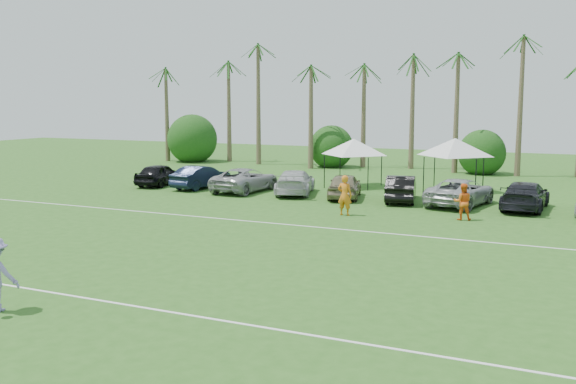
% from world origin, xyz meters
% --- Properties ---
extents(ground, '(120.00, 120.00, 0.00)m').
position_xyz_m(ground, '(0.00, 0.00, 0.00)').
color(ground, '#2A5B1B').
rests_on(ground, ground).
extents(field_lines, '(80.00, 12.10, 0.01)m').
position_xyz_m(field_lines, '(0.00, 8.00, 0.01)').
color(field_lines, white).
rests_on(field_lines, ground).
extents(palm_tree_0, '(2.40, 2.40, 8.90)m').
position_xyz_m(palm_tree_0, '(-22.00, 38.00, 7.48)').
color(palm_tree_0, brown).
rests_on(palm_tree_0, ground).
extents(palm_tree_1, '(2.40, 2.40, 9.90)m').
position_xyz_m(palm_tree_1, '(-17.00, 38.00, 8.35)').
color(palm_tree_1, brown).
rests_on(palm_tree_1, ground).
extents(palm_tree_2, '(2.40, 2.40, 10.90)m').
position_xyz_m(palm_tree_2, '(-12.00, 38.00, 9.21)').
color(palm_tree_2, brown).
rests_on(palm_tree_2, ground).
extents(palm_tree_3, '(2.40, 2.40, 11.90)m').
position_xyz_m(palm_tree_3, '(-8.00, 38.00, 10.06)').
color(palm_tree_3, brown).
rests_on(palm_tree_3, ground).
extents(palm_tree_4, '(2.40, 2.40, 8.90)m').
position_xyz_m(palm_tree_4, '(-4.00, 38.00, 7.48)').
color(palm_tree_4, brown).
rests_on(palm_tree_4, ground).
extents(palm_tree_5, '(2.40, 2.40, 9.90)m').
position_xyz_m(palm_tree_5, '(0.00, 38.00, 8.35)').
color(palm_tree_5, brown).
rests_on(palm_tree_5, ground).
extents(palm_tree_6, '(2.40, 2.40, 10.90)m').
position_xyz_m(palm_tree_6, '(4.00, 38.00, 9.21)').
color(palm_tree_6, brown).
rests_on(palm_tree_6, ground).
extents(palm_tree_7, '(2.40, 2.40, 11.90)m').
position_xyz_m(palm_tree_7, '(8.00, 38.00, 10.06)').
color(palm_tree_7, brown).
rests_on(palm_tree_7, ground).
extents(bush_tree_0, '(4.00, 4.00, 4.00)m').
position_xyz_m(bush_tree_0, '(-19.00, 39.00, 1.80)').
color(bush_tree_0, brown).
rests_on(bush_tree_0, ground).
extents(bush_tree_1, '(4.00, 4.00, 4.00)m').
position_xyz_m(bush_tree_1, '(-6.00, 39.00, 1.80)').
color(bush_tree_1, brown).
rests_on(bush_tree_1, ground).
extents(bush_tree_2, '(4.00, 4.00, 4.00)m').
position_xyz_m(bush_tree_2, '(6.00, 39.00, 1.80)').
color(bush_tree_2, brown).
rests_on(bush_tree_2, ground).
extents(sideline_player_a, '(0.71, 0.47, 1.93)m').
position_xyz_m(sideline_player_a, '(2.65, 17.27, 0.96)').
color(sideline_player_a, orange).
rests_on(sideline_player_a, ground).
extents(sideline_player_b, '(0.96, 0.84, 1.69)m').
position_xyz_m(sideline_player_b, '(7.96, 18.38, 0.84)').
color(sideline_player_b, orange).
rests_on(sideline_player_b, ground).
extents(canopy_tent_left, '(4.38, 4.38, 3.55)m').
position_xyz_m(canopy_tent_left, '(-0.35, 27.25, 3.04)').
color(canopy_tent_left, black).
rests_on(canopy_tent_left, ground).
extents(canopy_tent_right, '(4.61, 4.61, 3.73)m').
position_xyz_m(canopy_tent_right, '(5.83, 27.85, 3.20)').
color(canopy_tent_right, black).
rests_on(canopy_tent_right, ground).
extents(parked_car_0, '(2.11, 4.31, 1.42)m').
position_xyz_m(parked_car_0, '(-11.88, 22.56, 0.71)').
color(parked_car_0, black).
rests_on(parked_car_0, ground).
extents(parked_car_1, '(2.08, 4.47, 1.42)m').
position_xyz_m(parked_car_1, '(-8.71, 22.51, 0.71)').
color(parked_car_1, black).
rests_on(parked_car_1, ground).
extents(parked_car_2, '(2.58, 5.20, 1.42)m').
position_xyz_m(parked_car_2, '(-5.54, 22.42, 0.71)').
color(parked_car_2, '#9D9D9E').
rests_on(parked_car_2, ground).
extents(parked_car_3, '(3.31, 5.25, 1.42)m').
position_xyz_m(parked_car_3, '(-2.37, 22.68, 0.71)').
color(parked_car_3, beige).
rests_on(parked_car_3, ground).
extents(parked_car_4, '(2.64, 4.44, 1.42)m').
position_xyz_m(parked_car_4, '(0.80, 22.39, 0.71)').
color(parked_car_4, '#84795A').
rests_on(parked_car_4, ground).
extents(parked_car_5, '(2.36, 4.52, 1.42)m').
position_xyz_m(parked_car_5, '(3.97, 22.61, 0.71)').
color(parked_car_5, black).
rests_on(parked_car_5, ground).
extents(parked_car_6, '(3.23, 5.44, 1.42)m').
position_xyz_m(parked_car_6, '(7.14, 22.53, 0.71)').
color(parked_car_6, '#A2A4A7').
rests_on(parked_car_6, ground).
extents(parked_car_7, '(2.22, 4.97, 1.42)m').
position_xyz_m(parked_car_7, '(10.31, 22.61, 0.71)').
color(parked_car_7, black).
rests_on(parked_car_7, ground).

